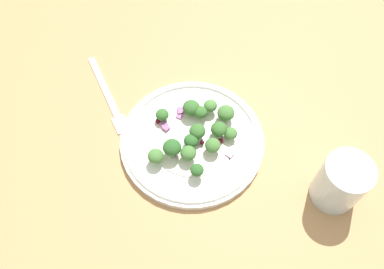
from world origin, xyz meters
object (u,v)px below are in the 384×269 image
at_px(plate, 192,140).
at_px(broccoli_floret_1, 201,112).
at_px(broccoli_floret_2, 191,141).
at_px(water_glass, 341,182).
at_px(fork, 109,98).
at_px(broccoli_floret_0, 210,106).

xyz_separation_m(plate, broccoli_floret_1, (-0.03, -0.03, 0.02)).
bearing_deg(broccoli_floret_2, plate, -126.73).
xyz_separation_m(broccoli_floret_2, water_glass, (-0.16, 0.18, 0.02)).
height_order(fork, water_glass, water_glass).
bearing_deg(water_glass, plate, -51.92).
height_order(broccoli_floret_1, broccoli_floret_2, broccoli_floret_1).
bearing_deg(broccoli_floret_1, water_glass, 117.84).
bearing_deg(plate, fork, -60.58).
xyz_separation_m(broccoli_floret_0, water_glass, (-0.09, 0.22, 0.01)).
bearing_deg(plate, water_glass, 128.08).
xyz_separation_m(fork, water_glass, (-0.24, 0.35, 0.04)).
bearing_deg(fork, broccoli_floret_0, 139.16).
height_order(broccoli_floret_0, water_glass, water_glass).
height_order(broccoli_floret_1, water_glass, water_glass).
bearing_deg(broccoli_floret_2, broccoli_floret_1, -136.11).
bearing_deg(water_glass, broccoli_floret_0, -66.96).
bearing_deg(broccoli_floret_1, broccoli_floret_2, 43.89).
distance_m(plate, broccoli_floret_2, 0.02).
bearing_deg(broccoli_floret_2, water_glass, 131.02).
bearing_deg(broccoli_floret_2, broccoli_floret_0, -145.59).
distance_m(plate, broccoli_floret_1, 0.05).
height_order(broccoli_floret_2, fork, broccoli_floret_2).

